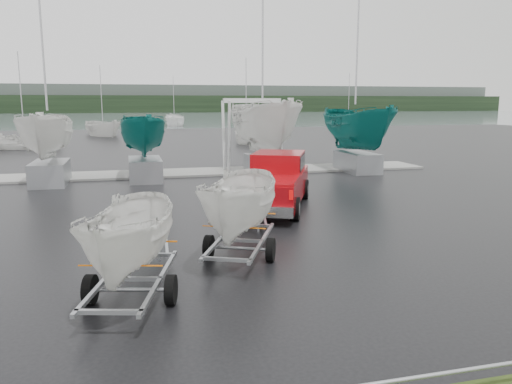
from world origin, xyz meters
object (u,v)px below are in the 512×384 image
at_px(pickup_truck, 276,179).
at_px(trailer_hitched, 240,154).
at_px(boat_hoist, 252,124).
at_px(trailer_parked, 128,180).

height_order(pickup_truck, trailer_hitched, trailer_hitched).
relative_size(pickup_truck, boat_hoist, 1.53).
height_order(pickup_truck, boat_hoist, boat_hoist).
relative_size(trailer_hitched, boat_hoist, 1.20).
xyz_separation_m(trailer_parked, boat_hoist, (6.90, 17.75, 0.20)).
xyz_separation_m(trailer_hitched, trailer_parked, (-2.73, -2.21, -0.21)).
relative_size(pickup_truck, trailer_parked, 1.39).
xyz_separation_m(pickup_truck, boat_hoist, (1.46, 9.63, 1.63)).
bearing_deg(pickup_truck, trailer_hitched, -90.00).
distance_m(pickup_truck, trailer_hitched, 6.71).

